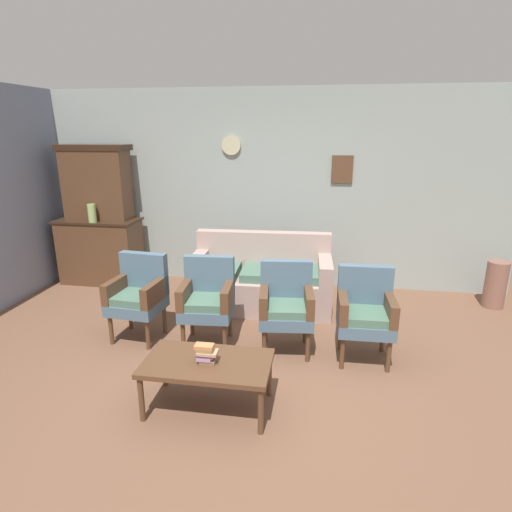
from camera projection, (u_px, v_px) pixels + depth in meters
ground_plane at (239, 381)px, 3.78m from camera, size 7.68×7.68×0.00m
wall_back_with_decor at (275, 190)px, 5.88m from camera, size 6.40×0.09×2.70m
side_cabinet at (101, 251)px, 6.15m from camera, size 1.16×0.55×0.93m
cabinet_upper_hutch at (97, 182)px, 5.94m from camera, size 0.99×0.38×1.03m
vase_on_cabinet at (92, 213)px, 5.80m from camera, size 0.11×0.11×0.25m
floral_couch at (261, 281)px, 5.33m from camera, size 1.76×0.87×0.90m
armchair_by_doorway at (138, 293)px, 4.47m from camera, size 0.56×0.54×0.90m
armchair_row_middle at (207, 297)px, 4.36m from camera, size 0.56×0.53×0.90m
armchair_near_cabinet at (286, 303)px, 4.21m from camera, size 0.57×0.54×0.90m
armchair_near_couch_end at (365, 310)px, 4.04m from camera, size 0.53×0.50×0.90m
coffee_table at (208, 366)px, 3.32m from camera, size 1.00×0.56×0.42m
book_stack_on_table at (206, 353)px, 3.27m from camera, size 0.17×0.11×0.15m
floor_vase_by_wall at (496, 284)px, 5.29m from camera, size 0.26×0.26×0.60m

